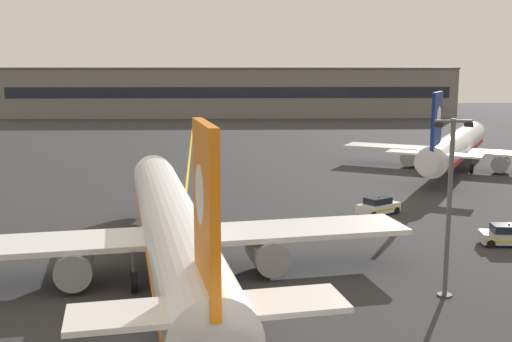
% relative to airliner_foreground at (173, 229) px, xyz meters
% --- Properties ---
extents(taxiway_centreline, '(10.82, 179.71, 0.01)m').
position_rel_airliner_foreground_xyz_m(taxiway_centreline, '(-1.00, 20.48, -3.37)').
color(taxiway_centreline, yellow).
rests_on(taxiway_centreline, ground).
extents(airliner_foreground, '(32.33, 41.27, 11.65)m').
position_rel_airliner_foreground_xyz_m(airliner_foreground, '(0.00, 0.00, 0.00)').
color(airliner_foreground, white).
rests_on(airliner_foreground, ground).
extents(airliner_background, '(28.58, 35.67, 10.90)m').
position_rel_airliner_foreground_xyz_m(airliner_background, '(33.15, 42.43, -0.22)').
color(airliner_background, white).
rests_on(airliner_background, ground).
extents(apron_lamp_post, '(2.24, 0.90, 10.76)m').
position_rel_airliner_foreground_xyz_m(apron_lamp_post, '(16.72, -3.53, 2.30)').
color(apron_lamp_post, '#515156').
rests_on(apron_lamp_post, ground).
extents(service_car_second, '(4.35, 2.32, 1.79)m').
position_rel_airliner_foreground_xyz_m(service_car_second, '(25.14, 7.05, -2.60)').
color(service_car_second, '#B7B7BC').
rests_on(service_car_second, ground).
extents(service_car_fourth, '(4.49, 3.84, 1.79)m').
position_rel_airliner_foreground_xyz_m(service_car_fourth, '(17.35, 17.55, -2.60)').
color(service_car_fourth, white).
rests_on(service_car_fourth, ground).
extents(safety_cone_by_nose_gear, '(0.44, 0.44, 0.55)m').
position_rel_airliner_foreground_xyz_m(safety_cone_by_nose_gear, '(-0.12, 15.36, -3.11)').
color(safety_cone_by_nose_gear, orange).
rests_on(safety_cone_by_nose_gear, ground).
extents(terminal_building, '(120.21, 12.40, 13.14)m').
position_rel_airliner_foreground_xyz_m(terminal_building, '(2.24, 130.38, 3.21)').
color(terminal_building, slate).
rests_on(terminal_building, ground).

